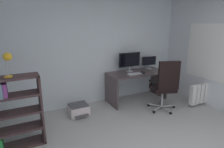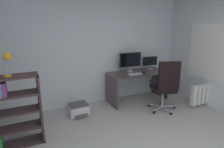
{
  "view_description": "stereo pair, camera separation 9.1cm",
  "coord_description": "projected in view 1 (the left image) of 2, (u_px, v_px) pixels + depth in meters",
  "views": [
    {
      "loc": [
        -1.66,
        -1.36,
        1.89
      ],
      "look_at": [
        0.15,
        2.08,
        0.86
      ],
      "focal_mm": 30.45,
      "sensor_mm": 36.0,
      "label": 1
    },
    {
      "loc": [
        -1.57,
        -1.4,
        1.89
      ],
      "look_at": [
        0.15,
        2.08,
        0.86
      ],
      "focal_mm": 30.45,
      "sensor_mm": 36.0,
      "label": 2
    }
  ],
  "objects": [
    {
      "name": "wall_back",
      "position": [
        92.0,
        48.0,
        4.46
      ],
      "size": [
        4.67,
        0.1,
        2.68
      ],
      "primitive_type": "cube",
      "color": "silver",
      "rests_on": "ground"
    },
    {
      "name": "window_pane",
      "position": [
        211.0,
        52.0,
        4.32
      ],
      "size": [
        0.01,
        1.15,
        1.19
      ],
      "primitive_type": "cube",
      "color": "white"
    },
    {
      "name": "window_frame",
      "position": [
        211.0,
        52.0,
        4.31
      ],
      "size": [
        0.02,
        1.23,
        1.27
      ],
      "primitive_type": "cube",
      "color": "white"
    },
    {
      "name": "desk",
      "position": [
        137.0,
        80.0,
        4.75
      ],
      "size": [
        1.47,
        0.67,
        0.73
      ],
      "color": "#524344",
      "rests_on": "ground"
    },
    {
      "name": "monitor_main",
      "position": [
        130.0,
        60.0,
        4.7
      ],
      "size": [
        0.58,
        0.18,
        0.47
      ],
      "color": "#B2B5B7",
      "rests_on": "desk"
    },
    {
      "name": "monitor_secondary",
      "position": [
        149.0,
        62.0,
        4.99
      ],
      "size": [
        0.39,
        0.18,
        0.33
      ],
      "color": "#B2B5B7",
      "rests_on": "desk"
    },
    {
      "name": "keyboard",
      "position": [
        135.0,
        74.0,
        4.5
      ],
      "size": [
        0.34,
        0.14,
        0.02
      ],
      "primitive_type": "cube",
      "rotation": [
        0.0,
        0.0,
        -0.04
      ],
      "color": "silver",
      "rests_on": "desk"
    },
    {
      "name": "computer_mouse",
      "position": [
        143.0,
        73.0,
        4.58
      ],
      "size": [
        0.08,
        0.11,
        0.03
      ],
      "primitive_type": "cube",
      "rotation": [
        0.0,
        0.0,
        -0.2
      ],
      "color": "black",
      "rests_on": "desk"
    },
    {
      "name": "office_chair",
      "position": [
        165.0,
        84.0,
        4.09
      ],
      "size": [
        0.64,
        0.64,
        1.16
      ],
      "color": "#B7BABC",
      "rests_on": "ground"
    },
    {
      "name": "bookshelf",
      "position": [
        5.0,
        113.0,
        2.83
      ],
      "size": [
        0.87,
        0.3,
        1.15
      ],
      "color": "#412C2D",
      "rests_on": "ground"
    },
    {
      "name": "desk_lamp",
      "position": [
        8.0,
        59.0,
        2.68
      ],
      "size": [
        0.14,
        0.12,
        0.35
      ],
      "color": "gold",
      "rests_on": "bookshelf"
    },
    {
      "name": "printer",
      "position": [
        79.0,
        110.0,
        4.06
      ],
      "size": [
        0.41,
        0.44,
        0.24
      ],
      "color": "silver",
      "rests_on": "ground"
    },
    {
      "name": "radiator",
      "position": [
        203.0,
        93.0,
        4.52
      ],
      "size": [
        0.8,
        0.1,
        0.47
      ],
      "color": "white",
      "rests_on": "ground"
    }
  ]
}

